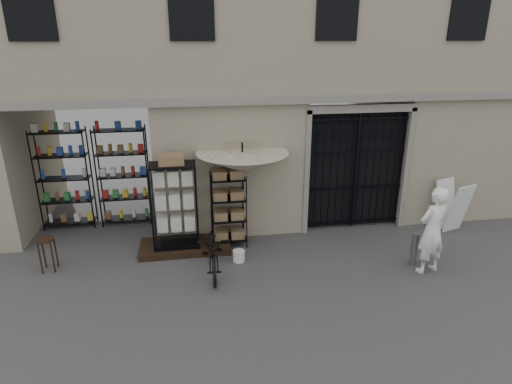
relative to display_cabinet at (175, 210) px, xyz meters
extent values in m
plane|color=black|center=(2.57, -1.52, -0.99)|extent=(80.00, 80.00, 0.00)
cube|color=gray|center=(2.57, 2.48, 3.51)|extent=(14.00, 4.00, 9.00)
cube|color=black|center=(-1.93, 1.28, 0.51)|extent=(3.00, 1.70, 3.00)
cube|color=black|center=(-1.98, 1.78, 0.26)|extent=(2.70, 0.50, 2.50)
cube|color=black|center=(4.32, 0.76, 0.51)|extent=(2.50, 0.06, 3.00)
cube|color=black|center=(4.32, 0.60, 0.46)|extent=(0.05, 0.05, 2.80)
cube|color=black|center=(0.17, 0.03, -0.92)|extent=(2.00, 0.90, 0.15)
cube|color=black|center=(0.00, 0.01, -0.79)|extent=(1.02, 0.72, 0.10)
cube|color=silver|center=(-0.05, -0.28, 0.10)|extent=(0.87, 0.15, 1.75)
cube|color=silver|center=(0.00, 0.01, -0.01)|extent=(0.85, 0.54, 1.46)
cube|color=olive|center=(0.00, 0.01, 1.09)|extent=(0.58, 0.48, 0.21)
cube|color=black|center=(1.18, 0.15, -0.14)|extent=(0.84, 0.68, 1.71)
cube|color=olive|center=(1.18, 0.15, -0.19)|extent=(0.72, 0.55, 1.28)
cylinder|color=black|center=(1.52, 0.19, 0.21)|extent=(0.05, 0.05, 2.40)
imported|color=tan|center=(1.52, 0.19, 1.08)|extent=(2.11, 2.13, 1.61)
cylinder|color=silver|center=(1.31, -0.68, -0.87)|extent=(0.29, 0.29, 0.24)
imported|color=black|center=(0.75, -1.00, -0.99)|extent=(0.63, 0.94, 1.77)
cylinder|color=black|center=(-2.58, -0.45, -0.29)|extent=(0.35, 0.35, 0.04)
cube|color=black|center=(-2.58, -0.45, -0.64)|extent=(0.27, 0.27, 0.70)
cylinder|color=slate|center=(4.91, -1.41, -0.63)|extent=(0.17, 0.17, 0.72)
imported|color=white|center=(5.07, -1.69, -0.99)|extent=(1.14, 1.94, 0.44)
cube|color=silver|center=(6.71, -0.13, -0.35)|extent=(0.65, 0.46, 1.24)
cube|color=silver|center=(6.60, 0.23, -0.35)|extent=(0.65, 0.46, 1.24)
camera|label=1|loc=(0.40, -8.76, 3.57)|focal=30.00mm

